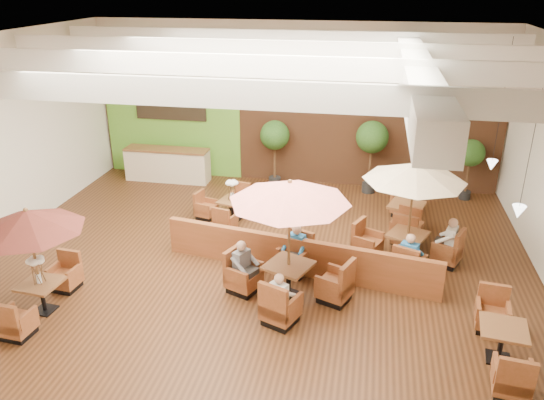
% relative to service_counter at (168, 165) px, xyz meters
% --- Properties ---
extents(room, '(14.04, 14.00, 5.52)m').
position_rel_service_counter_xyz_m(room, '(4.65, -3.88, 3.05)').
color(room, '#381E0F').
rests_on(room, ground).
extents(service_counter, '(3.00, 0.75, 1.18)m').
position_rel_service_counter_xyz_m(service_counter, '(0.00, 0.00, 0.00)').
color(service_counter, beige).
rests_on(service_counter, ground).
extents(booth_divider, '(6.90, 1.32, 0.96)m').
position_rel_service_counter_xyz_m(booth_divider, '(5.51, -5.59, -0.10)').
color(booth_divider, brown).
rests_on(booth_divider, ground).
extents(table_0, '(2.29, 2.45, 2.48)m').
position_rel_service_counter_xyz_m(table_0, '(0.30, -8.23, 1.30)').
color(table_0, brown).
rests_on(table_0, ground).
extents(table_1, '(3.00, 3.00, 2.87)m').
position_rel_service_counter_xyz_m(table_1, '(5.47, -6.61, 1.35)').
color(table_1, brown).
rests_on(table_1, ground).
extents(table_2, '(2.86, 2.86, 2.73)m').
position_rel_service_counter_xyz_m(table_2, '(8.19, -4.41, 1.27)').
color(table_2, brown).
rests_on(table_2, ground).
extents(table_3, '(1.62, 2.34, 1.44)m').
position_rel_service_counter_xyz_m(table_3, '(2.96, -2.88, -0.14)').
color(table_3, brown).
rests_on(table_3, ground).
extents(table_4, '(0.95, 2.59, 0.95)m').
position_rel_service_counter_xyz_m(table_4, '(9.80, -8.03, -0.22)').
color(table_4, brown).
rests_on(table_4, ground).
extents(table_5, '(1.16, 2.92, 1.03)m').
position_rel_service_counter_xyz_m(table_5, '(8.23, -2.57, -0.19)').
color(table_5, brown).
rests_on(table_5, ground).
extents(topiary_0, '(1.00, 1.00, 2.33)m').
position_rel_service_counter_xyz_m(topiary_0, '(3.87, 0.20, 1.15)').
color(topiary_0, black).
rests_on(topiary_0, ground).
extents(topiary_1, '(1.07, 1.07, 2.48)m').
position_rel_service_counter_xyz_m(topiary_1, '(7.12, 0.20, 1.26)').
color(topiary_1, black).
rests_on(topiary_1, ground).
extents(topiary_2, '(0.87, 0.87, 2.03)m').
position_rel_service_counter_xyz_m(topiary_2, '(10.26, 0.20, 0.93)').
color(topiary_2, black).
rests_on(topiary_2, ground).
extents(diner_0, '(0.42, 0.41, 0.75)m').
position_rel_service_counter_xyz_m(diner_0, '(5.47, -7.67, 0.16)').
color(diner_0, white).
rests_on(diner_0, ground).
extents(diner_1, '(0.45, 0.41, 0.82)m').
position_rel_service_counter_xyz_m(diner_1, '(5.47, -5.56, 0.18)').
color(diner_1, '#2A73B9').
rests_on(diner_1, ground).
extents(diner_2, '(0.44, 0.46, 0.83)m').
position_rel_service_counter_xyz_m(diner_2, '(4.42, -6.61, 0.19)').
color(diner_2, slate).
rests_on(diner_2, ground).
extents(diner_3, '(0.45, 0.42, 0.81)m').
position_rel_service_counter_xyz_m(diner_3, '(8.19, -5.41, 0.18)').
color(diner_3, '#2A73B9').
rests_on(diner_3, ground).
extents(diner_4, '(0.42, 0.46, 0.84)m').
position_rel_service_counter_xyz_m(diner_4, '(9.19, -4.41, 0.19)').
color(diner_4, white).
rests_on(diner_4, ground).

